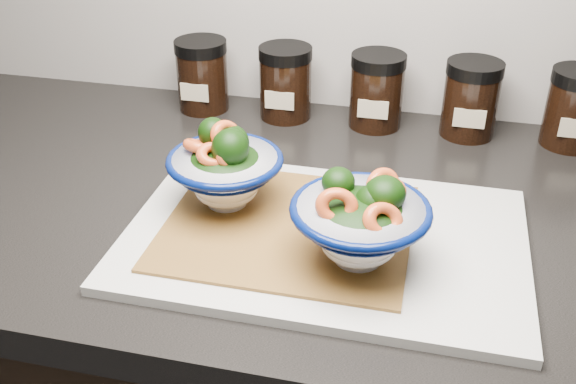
% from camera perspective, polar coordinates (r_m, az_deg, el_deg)
% --- Properties ---
extents(countertop, '(3.50, 0.60, 0.04)m').
position_cam_1_polar(countertop, '(0.85, 8.24, -2.62)').
color(countertop, black).
rests_on(countertop, cabinet).
extents(cutting_board, '(0.45, 0.30, 0.01)m').
position_cam_1_polar(cutting_board, '(0.77, 3.11, -3.95)').
color(cutting_board, beige).
rests_on(cutting_board, countertop).
extents(bamboo_mat, '(0.28, 0.24, 0.00)m').
position_cam_1_polar(bamboo_mat, '(0.78, -0.00, -2.91)').
color(bamboo_mat, olive).
rests_on(bamboo_mat, cutting_board).
extents(bowl_left, '(0.14, 0.14, 0.11)m').
position_cam_1_polar(bowl_left, '(0.80, -5.33, 1.91)').
color(bowl_left, white).
rests_on(bowl_left, bamboo_mat).
extents(bowl_right, '(0.15, 0.15, 0.10)m').
position_cam_1_polar(bowl_right, '(0.70, 6.23, -2.53)').
color(bowl_right, white).
rests_on(bowl_right, bamboo_mat).
extents(spice_jar_a, '(0.08, 0.08, 0.11)m').
position_cam_1_polar(spice_jar_a, '(1.09, -7.27, 9.80)').
color(spice_jar_a, black).
rests_on(spice_jar_a, countertop).
extents(spice_jar_b, '(0.08, 0.08, 0.11)m').
position_cam_1_polar(spice_jar_b, '(1.05, -0.22, 9.26)').
color(spice_jar_b, black).
rests_on(spice_jar_b, countertop).
extents(spice_jar_c, '(0.08, 0.08, 0.11)m').
position_cam_1_polar(spice_jar_c, '(1.03, 7.52, 8.51)').
color(spice_jar_c, black).
rests_on(spice_jar_c, countertop).
extents(spice_jar_d, '(0.08, 0.08, 0.11)m').
position_cam_1_polar(spice_jar_d, '(1.03, 15.22, 7.61)').
color(spice_jar_d, black).
rests_on(spice_jar_d, countertop).
extents(spice_jar_e, '(0.08, 0.08, 0.11)m').
position_cam_1_polar(spice_jar_e, '(1.05, 23.12, 6.55)').
color(spice_jar_e, black).
rests_on(spice_jar_e, countertop).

